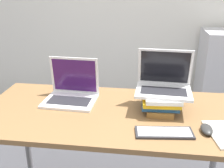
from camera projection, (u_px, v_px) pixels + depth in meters
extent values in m
cube|color=brown|center=(112.00, 113.00, 1.61)|extent=(1.61, 0.75, 0.03)
cylinder|color=gray|center=(26.00, 132.00, 2.13)|extent=(0.05, 0.05, 0.75)
cylinder|color=gray|center=(216.00, 146.00, 1.95)|extent=(0.05, 0.05, 0.75)
cube|color=silver|center=(70.00, 101.00, 1.72)|extent=(0.34, 0.27, 0.02)
cube|color=#232328|center=(69.00, 101.00, 1.70)|extent=(0.28, 0.15, 0.00)
cube|color=silver|center=(74.00, 75.00, 1.78)|extent=(0.33, 0.05, 0.26)
cube|color=#381451|center=(74.00, 76.00, 1.78)|extent=(0.30, 0.04, 0.23)
cube|color=olive|center=(160.00, 108.00, 1.61)|extent=(0.16, 0.22, 0.03)
cube|color=#235693|center=(160.00, 103.00, 1.60)|extent=(0.22, 0.21, 0.03)
cube|color=gold|center=(161.00, 99.00, 1.58)|extent=(0.23, 0.24, 0.03)
cube|color=white|center=(162.00, 94.00, 1.58)|extent=(0.23, 0.29, 0.02)
cube|color=silver|center=(163.00, 91.00, 1.57)|extent=(0.34, 0.25, 0.02)
cube|color=#232328|center=(164.00, 91.00, 1.56)|extent=(0.27, 0.14, 0.00)
cube|color=silver|center=(165.00, 67.00, 1.61)|extent=(0.33, 0.07, 0.23)
cube|color=black|center=(165.00, 67.00, 1.61)|extent=(0.30, 0.06, 0.21)
cube|color=#28282D|center=(164.00, 133.00, 1.37)|extent=(0.31, 0.14, 0.01)
cube|color=silver|center=(164.00, 132.00, 1.36)|extent=(0.28, 0.12, 0.00)
ellipsoid|color=#2D2D2D|center=(207.00, 129.00, 1.38)|extent=(0.06, 0.11, 0.03)
cube|color=silver|center=(224.00, 81.00, 2.78)|extent=(0.52, 0.46, 1.06)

